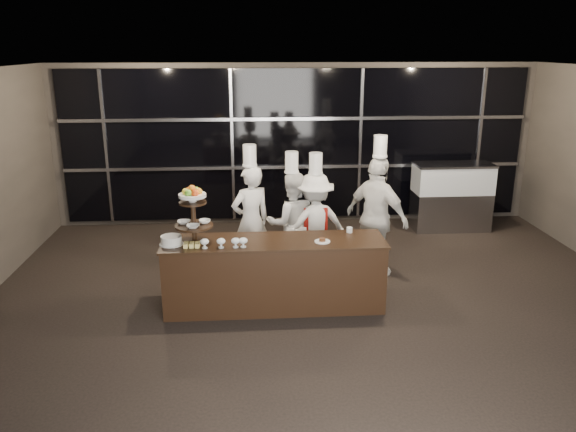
{
  "coord_description": "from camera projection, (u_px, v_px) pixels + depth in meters",
  "views": [
    {
      "loc": [
        -0.91,
        -5.46,
        3.3
      ],
      "look_at": [
        -0.41,
        1.57,
        1.15
      ],
      "focal_mm": 35.0,
      "sensor_mm": 36.0,
      "label": 1
    }
  ],
  "objects": [
    {
      "name": "chef_cup",
      "position": [
        349.0,
        230.0,
        7.43
      ],
      "size": [
        0.08,
        0.08,
        0.07
      ],
      "primitive_type": "cylinder",
      "color": "white",
      "rests_on": "buffet_counter"
    },
    {
      "name": "small_plate",
      "position": [
        322.0,
        241.0,
        7.07
      ],
      "size": [
        0.2,
        0.2,
        0.05
      ],
      "color": "white",
      "rests_on": "buffet_counter"
    },
    {
      "name": "window_wall",
      "position": [
        297.0,
        145.0,
        10.5
      ],
      "size": [
        8.6,
        0.1,
        2.8
      ],
      "color": "black",
      "rests_on": "ground"
    },
    {
      "name": "layer_cake",
      "position": [
        171.0,
        240.0,
        6.98
      ],
      "size": [
        0.3,
        0.3,
        0.11
      ],
      "color": "white",
      "rests_on": "buffet_counter"
    },
    {
      "name": "buffet_counter",
      "position": [
        274.0,
        274.0,
        7.26
      ],
      "size": [
        2.84,
        0.74,
        0.92
      ],
      "color": "black",
      "rests_on": "ground"
    },
    {
      "name": "chef_d",
      "position": [
        377.0,
        217.0,
        8.13
      ],
      "size": [
        1.02,
        1.09,
        2.1
      ],
      "color": "white",
      "rests_on": "ground"
    },
    {
      "name": "display_stand",
      "position": [
        193.0,
        211.0,
        6.94
      ],
      "size": [
        0.48,
        0.48,
        0.74
      ],
      "color": "black",
      "rests_on": "buffet_counter"
    },
    {
      "name": "chef_b",
      "position": [
        292.0,
        222.0,
        8.3
      ],
      "size": [
        0.81,
        0.66,
        1.85
      ],
      "color": "silver",
      "rests_on": "ground"
    },
    {
      "name": "compotes",
      "position": [
        226.0,
        241.0,
        6.85
      ],
      "size": [
        0.58,
        0.11,
        0.12
      ],
      "color": "silver",
      "rests_on": "buffet_counter"
    },
    {
      "name": "room",
      "position": [
        338.0,
        227.0,
        5.79
      ],
      "size": [
        10.0,
        10.0,
        10.0
      ],
      "color": "black",
      "rests_on": "ground"
    },
    {
      "name": "chef_a",
      "position": [
        251.0,
        220.0,
        8.19
      ],
      "size": [
        0.72,
        0.63,
        1.96
      ],
      "color": "silver",
      "rests_on": "ground"
    },
    {
      "name": "display_case",
      "position": [
        452.0,
        193.0,
        10.33
      ],
      "size": [
        1.41,
        0.62,
        1.24
      ],
      "color": "#A5A5AA",
      "rests_on": "ground"
    },
    {
      "name": "chef_c",
      "position": [
        315.0,
        224.0,
        8.24
      ],
      "size": [
        1.11,
        0.8,
        1.84
      ],
      "color": "white",
      "rests_on": "ground"
    },
    {
      "name": "pastry_squares",
      "position": [
        192.0,
        245.0,
        6.89
      ],
      "size": [
        0.2,
        0.13,
        0.05
      ],
      "color": "#E7D471",
      "rests_on": "buffet_counter"
    }
  ]
}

